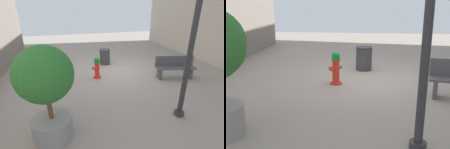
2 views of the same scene
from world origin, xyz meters
The scene contains 3 objects.
ground_plane centered at (0.00, 0.00, 0.00)m, with size 23.40×23.40×0.00m, color gray.
fire_hydrant centered at (1.07, 0.64, 0.48)m, with size 0.39×0.39×0.95m.
trash_bin centered at (0.29, -1.05, 0.40)m, with size 0.57×0.57×0.80m.
Camera 2 is at (0.23, 8.08, 2.35)m, focal length 43.62 mm.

